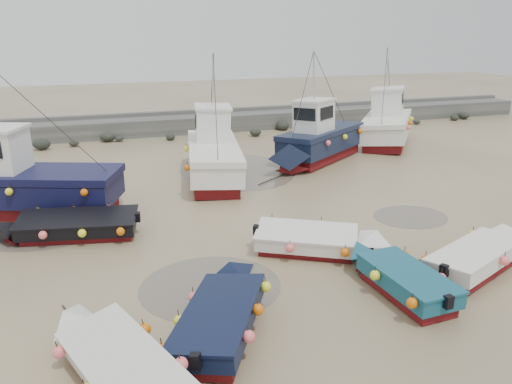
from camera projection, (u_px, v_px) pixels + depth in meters
ground at (290, 253)px, 17.22m from camera, size 120.00×120.00×0.00m
seawall at (178, 124)px, 36.85m from camera, size 60.00×4.92×1.50m
puddle_a at (210, 286)px, 14.99m from camera, size 4.29×4.29×0.01m
puddle_b at (410, 217)px, 20.53m from camera, size 3.10×3.10×0.01m
puddle_c at (47, 234)px, 18.77m from camera, size 4.31×4.31×0.01m
puddle_d at (237, 170)px, 27.27m from camera, size 6.08×6.08×0.01m
dinghy_0 at (123, 361)px, 10.78m from camera, size 3.13×6.29×1.43m
dinghy_1 at (225, 311)px, 12.66m from camera, size 3.68×5.63×1.43m
dinghy_2 at (399, 274)px, 14.55m from camera, size 2.00×5.43×1.43m
dinghy_3 at (483, 253)px, 15.92m from camera, size 5.97×3.16×1.43m
dinghy_4 at (68, 224)px, 18.35m from camera, size 6.56×2.79×1.43m
dinghy_5 at (317, 238)px, 17.05m from camera, size 5.27×3.52×1.43m
cabin_boat_0 at (12, 183)px, 20.56m from camera, size 10.44×5.49×6.22m
cabin_boat_1 at (212, 152)px, 25.73m from camera, size 4.06×10.41×6.22m
cabin_boat_2 at (317, 139)px, 28.49m from camera, size 8.46×6.45×6.22m
cabin_boat_3 at (389, 123)px, 33.49m from camera, size 7.16×8.58×6.22m
person at (95, 206)px, 21.82m from camera, size 0.75×0.70×1.71m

